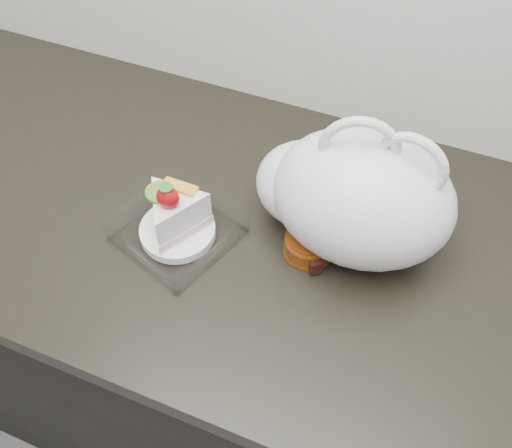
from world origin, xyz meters
TOP-DOWN VIEW (x-y plane):
  - counter at (0.00, 1.69)m, footprint 2.04×0.64m
  - cake_tray at (-0.13, 1.63)m, footprint 0.21×0.21m
  - mooncake_wrap at (0.08, 1.67)m, footprint 0.20×0.20m
  - plastic_bag at (0.12, 1.73)m, footprint 0.31×0.22m

SIDE VIEW (x-z plane):
  - counter at x=0.00m, z-range 0.00..0.90m
  - mooncake_wrap at x=0.08m, z-range 0.90..0.93m
  - cake_tray at x=-0.13m, z-range 0.87..1.00m
  - plastic_bag at x=0.12m, z-range 0.87..1.12m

